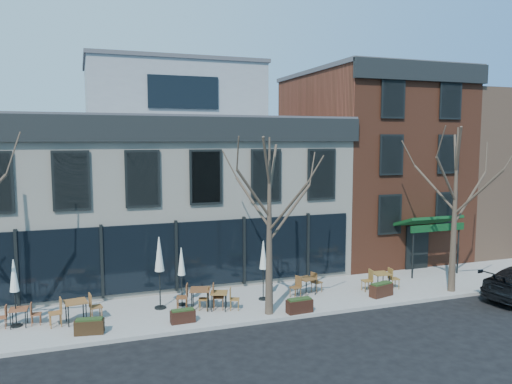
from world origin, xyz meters
name	(u,v)px	position (x,y,z in m)	size (l,w,h in m)	color
ground	(177,296)	(0.00, 0.00, 0.00)	(120.00, 120.00, 0.00)	black
sidewalk_front	(260,301)	(3.25, -2.15, 0.07)	(33.50, 4.70, 0.15)	gray
corner_building	(159,183)	(0.07, 5.07, 4.72)	(18.39, 10.39, 11.10)	silver
red_brick_building	(368,163)	(13.00, 4.98, 5.64)	(8.20, 11.78, 11.18)	brown
bg_building	(482,169)	(23.00, 6.00, 5.00)	(12.00, 12.00, 10.00)	#8C664C
tree_mid	(270,224)	(3.01, -3.90, 3.79)	(3.50, 3.55, 7.04)	#382B21
tree_right	(455,208)	(12.01, -3.90, 4.02)	(3.72, 3.77, 7.48)	#382B21
cafe_set_0	(19,315)	(-6.29, -2.07, 0.58)	(1.59, 0.65, 0.84)	brown
cafe_set_1	(76,309)	(-4.28, -2.39, 0.68)	(2.02, 0.91, 1.04)	brown
cafe_set_2	(200,296)	(0.52, -2.49, 0.69)	(2.05, 1.08, 1.05)	brown
cafe_set_3	(219,299)	(1.23, -2.79, 0.61)	(1.75, 0.99, 0.90)	brown
cafe_set_4	(306,284)	(5.44, -2.19, 0.63)	(1.81, 0.98, 0.93)	brown
cafe_set_5	(381,279)	(9.00, -2.68, 0.65)	(1.89, 0.80, 0.98)	brown
umbrella_0	(14,279)	(-6.38, -2.03, 1.95)	(0.41, 0.41, 2.55)	black
umbrella_1	(159,258)	(-1.01, -1.82, 2.26)	(0.48, 0.48, 2.99)	black
umbrella_2	(181,265)	(-0.09, -1.71, 1.89)	(0.39, 0.39, 2.46)	black
umbrella_3	(263,258)	(3.39, -2.17, 1.98)	(0.42, 0.42, 2.60)	black
planter_0	(89,326)	(-3.83, -3.69, 0.43)	(1.07, 0.57, 0.57)	black
planter_1	(183,316)	(-0.45, -3.72, 0.41)	(0.94, 0.40, 0.52)	black
planter_2	(299,305)	(4.20, -4.20, 0.44)	(1.07, 0.47, 0.59)	black
planter_3	(381,289)	(8.50, -3.50, 0.45)	(1.17, 0.70, 0.61)	black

